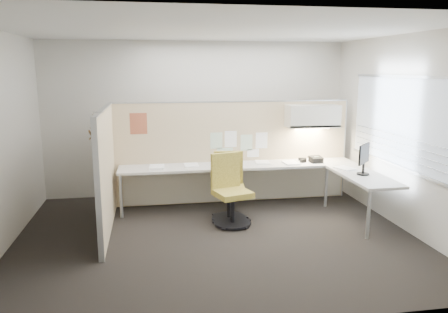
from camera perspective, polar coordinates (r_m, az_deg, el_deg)
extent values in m
cube|color=black|center=(6.24, -1.06, -10.37)|extent=(5.50, 4.50, 0.01)
cube|color=white|center=(5.82, -1.16, 16.27)|extent=(5.50, 4.50, 0.01)
cube|color=beige|center=(8.08, -3.52, 4.91)|extent=(5.50, 0.02, 2.80)
cube|color=beige|center=(3.70, 4.15, -2.87)|extent=(5.50, 0.02, 2.80)
cube|color=beige|center=(6.84, 22.34, 2.90)|extent=(0.02, 4.50, 2.80)
cube|color=#8E97A5|center=(6.81, 22.26, 4.14)|extent=(0.01, 2.80, 1.30)
cube|color=beige|center=(7.61, 1.19, 0.52)|extent=(4.10, 0.06, 1.75)
cube|color=beige|center=(6.43, -15.13, -1.91)|extent=(0.06, 2.20, 1.75)
cube|color=beige|center=(7.33, 2.06, -1.21)|extent=(4.00, 0.60, 0.04)
cube|color=beige|center=(6.95, 17.74, -2.48)|extent=(0.60, 1.47, 0.04)
cube|color=beige|center=(7.68, 1.63, -3.44)|extent=(3.90, 0.02, 0.64)
cylinder|color=#A5A8AA|center=(7.05, -13.31, -5.10)|extent=(0.05, 0.05, 0.69)
cylinder|color=#A5A8AA|center=(6.35, 18.36, -7.24)|extent=(0.05, 0.05, 0.69)
cylinder|color=#A5A8AA|center=(7.62, 13.19, -3.86)|extent=(0.05, 0.05, 0.69)
cube|color=beige|center=(7.68, 11.49, 5.20)|extent=(0.90, 0.36, 0.38)
cube|color=#FFEABF|center=(7.71, 11.42, 3.65)|extent=(0.60, 0.06, 0.02)
cube|color=#8CBF8C|center=(7.48, -1.01, 2.09)|extent=(0.21, 0.00, 0.28)
cube|color=white|center=(7.52, 0.87, 2.30)|extent=(0.21, 0.00, 0.28)
cube|color=#8CBF8C|center=(7.59, 2.95, 1.83)|extent=(0.21, 0.00, 0.28)
cube|color=white|center=(7.65, 4.93, 2.10)|extent=(0.21, 0.00, 0.28)
cube|color=#8CBF8C|center=(7.55, 0.12, 0.48)|extent=(0.28, 0.00, 0.18)
cube|color=white|center=(7.65, 3.81, 0.45)|extent=(0.21, 0.00, 0.14)
cube|color=#E44D1C|center=(7.36, -11.11, 4.24)|extent=(0.28, 0.00, 0.35)
cylinder|color=black|center=(6.64, 1.11, -8.66)|extent=(0.55, 0.55, 0.03)
cylinder|color=black|center=(6.57, 1.12, -6.91)|extent=(0.06, 0.06, 0.43)
cube|color=#D8C750|center=(6.50, 1.13, -4.86)|extent=(0.61, 0.61, 0.09)
cube|color=#D8C750|center=(6.62, 0.20, -1.78)|extent=(0.47, 0.19, 0.53)
cylinder|color=black|center=(6.87, 0.66, -7.98)|extent=(0.54, 0.54, 0.03)
cylinder|color=black|center=(6.80, 0.66, -6.33)|extent=(0.06, 0.06, 0.42)
cube|color=#D8C750|center=(6.73, 0.67, -4.38)|extent=(0.53, 0.53, 0.08)
cube|color=#D8C750|center=(6.88, 0.56, -1.43)|extent=(0.46, 0.12, 0.52)
cylinder|color=black|center=(6.95, 17.68, -2.17)|extent=(0.19, 0.19, 0.02)
cylinder|color=black|center=(6.94, 17.72, -1.53)|extent=(0.04, 0.04, 0.17)
cube|color=black|center=(6.89, 17.84, 0.35)|extent=(0.33, 0.34, 0.30)
cube|color=black|center=(6.89, 17.84, 0.35)|extent=(0.28, 0.30, 0.26)
cube|color=black|center=(7.65, 11.92, -0.39)|extent=(0.21, 0.21, 0.12)
cylinder|color=black|center=(7.63, 11.25, -0.13)|extent=(0.05, 0.17, 0.04)
cube|color=black|center=(7.76, 10.19, -0.34)|extent=(0.15, 0.08, 0.05)
cube|color=black|center=(7.61, 10.30, -0.54)|extent=(0.11, 0.09, 0.06)
cube|color=silver|center=(5.70, -16.13, 5.56)|extent=(0.14, 0.02, 0.02)
cylinder|color=silver|center=(5.72, -16.78, 4.68)|extent=(0.02, 0.02, 0.14)
cube|color=#AD7F4C|center=(5.73, -16.70, 3.39)|extent=(0.02, 0.41, 0.12)
cube|color=#AD7F4C|center=(5.77, -16.94, 3.03)|extent=(0.02, 0.41, 0.12)
cube|color=#9B9EA5|center=(5.79, -16.52, -2.53)|extent=(0.01, 0.07, 1.03)
cube|color=white|center=(7.14, -8.77, -1.37)|extent=(0.25, 0.32, 0.04)
cube|color=white|center=(7.27, -4.31, -1.11)|extent=(0.23, 0.30, 0.02)
cube|color=white|center=(7.50, 5.04, -0.74)|extent=(0.26, 0.32, 0.02)
cube|color=white|center=(7.48, 8.73, -0.84)|extent=(0.25, 0.31, 0.02)
cube|color=white|center=(7.27, 15.51, -1.50)|extent=(0.32, 0.36, 0.02)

